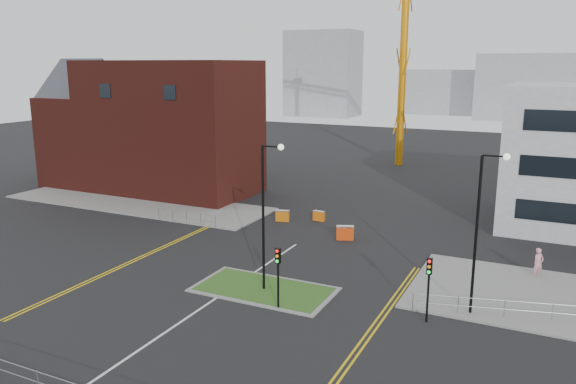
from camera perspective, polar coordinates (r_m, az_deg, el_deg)
name	(u,v)px	position (r m, az deg, el deg)	size (l,w,h in m)	color
ground	(155,339)	(30.24, -13.35, -14.36)	(200.00, 200.00, 0.00)	black
pavement_left	(136,203)	(58.30, -15.15, -1.04)	(28.00, 8.00, 0.12)	slate
island_kerb	(264,290)	(35.23, -2.46, -9.87)	(8.60, 4.60, 0.08)	slate
grass_island	(264,289)	(35.22, -2.46, -9.84)	(8.00, 4.00, 0.12)	#254B19
brick_building	(148,128)	(63.55, -14.02, 6.38)	(24.20, 10.07, 14.24)	#4F1A13
streetlamp_island	(266,206)	(33.41, -2.22, -1.41)	(1.46, 0.36, 9.18)	black
streetlamp_right_near	(481,222)	(31.84, 19.06, -2.86)	(1.46, 0.36, 9.18)	black
traffic_light_island	(278,266)	(31.77, -1.03, -7.56)	(0.28, 0.33, 3.65)	black
traffic_light_right	(429,277)	(31.12, 14.12, -8.41)	(0.28, 0.33, 3.65)	black
railing_left	(186,216)	(49.64, -10.29, -2.39)	(6.05, 0.05, 1.10)	gray
centre_line	(179,323)	(31.63, -11.03, -12.95)	(0.15, 30.00, 0.01)	silver
yellow_left_a	(144,255)	(42.67, -14.37, -6.19)	(0.12, 24.00, 0.01)	gold
yellow_left_b	(148,255)	(42.48, -14.06, -6.26)	(0.12, 24.00, 0.01)	gold
yellow_right_a	(371,328)	(30.93, 8.41, -13.48)	(0.12, 20.00, 0.01)	gold
yellow_right_b	(376,329)	(30.85, 8.95, -13.57)	(0.12, 20.00, 0.01)	gold
skyline_a	(323,74)	(151.88, 3.59, 11.90)	(18.00, 12.00, 22.00)	gray
skyline_b	(529,87)	(150.87, 23.25, 9.75)	(24.00, 12.00, 16.00)	gray
skyline_d	(459,92)	(162.76, 16.96, 9.68)	(30.00, 12.00, 12.00)	gray
pedestrian	(538,263)	(40.27, 24.08, -6.61)	(0.73, 0.48, 2.00)	pink
barrier_left	(283,215)	(49.76, -0.56, -2.38)	(1.25, 0.68, 1.00)	#C9670B
barrier_mid	(345,232)	(44.82, 5.81, -4.09)	(1.43, 0.94, 1.14)	red
barrier_right	(319,215)	(50.01, 3.16, -2.39)	(1.11, 0.50, 0.90)	orange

